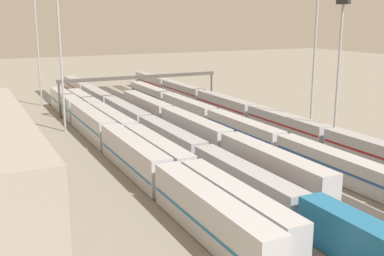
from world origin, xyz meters
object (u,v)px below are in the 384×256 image
(train_on_track_2, at_px, (237,127))
(light_mast_1, at_px, (59,30))
(light_mast_3, at_px, (37,31))
(train_on_track_4, at_px, (194,131))
(train_on_track_0, at_px, (247,111))
(train_on_track_7, at_px, (110,137))
(train_on_track_5, at_px, (142,122))
(light_mast_2, at_px, (316,28))
(signal_gantry, at_px, (141,80))
(light_mast_0, at_px, (340,53))
(train_on_track_6, at_px, (131,134))

(train_on_track_2, distance_m, light_mast_1, 39.10)
(light_mast_3, bearing_deg, light_mast_1, 179.35)
(train_on_track_4, height_order, light_mast_1, light_mast_1)
(train_on_track_0, height_order, train_on_track_2, same)
(train_on_track_7, bearing_deg, train_on_track_5, -41.41)
(train_on_track_5, height_order, light_mast_2, light_mast_2)
(signal_gantry, bearing_deg, train_on_track_0, -139.58)
(light_mast_1, height_order, light_mast_2, light_mast_2)
(train_on_track_4, height_order, train_on_track_2, train_on_track_4)
(train_on_track_0, height_order, light_mast_2, light_mast_2)
(train_on_track_5, relative_size, train_on_track_7, 1.45)
(light_mast_0, xyz_separation_m, light_mast_3, (63.80, 40.87, 2.46))
(signal_gantry, bearing_deg, train_on_track_6, 156.67)
(train_on_track_6, xyz_separation_m, train_on_track_7, (-3.19, 5.00, 0.58))
(light_mast_3, distance_m, signal_gantry, 29.90)
(train_on_track_5, bearing_deg, light_mast_3, 19.10)
(light_mast_1, height_order, light_mast_3, light_mast_1)
(light_mast_3, bearing_deg, light_mast_2, -142.62)
(train_on_track_5, relative_size, train_on_track_2, 1.21)
(train_on_track_5, relative_size, light_mast_3, 4.57)
(train_on_track_5, xyz_separation_m, light_mast_0, (-24.91, -27.41, 14.58))
(train_on_track_2, distance_m, light_mast_0, 23.10)
(train_on_track_4, xyz_separation_m, light_mast_1, (20.58, 18.82, 17.62))
(train_on_track_6, bearing_deg, light_mast_2, -104.04)
(train_on_track_0, relative_size, signal_gantry, 3.48)
(train_on_track_4, bearing_deg, light_mast_2, -97.82)
(train_on_track_6, height_order, train_on_track_0, train_on_track_0)
(train_on_track_6, relative_size, train_on_track_0, 0.69)
(train_on_track_6, bearing_deg, train_on_track_5, -31.54)
(train_on_track_7, distance_m, light_mast_1, 25.88)
(train_on_track_7, distance_m, light_mast_0, 42.20)
(train_on_track_5, xyz_separation_m, train_on_track_2, (-11.96, -15.00, 0.02))
(train_on_track_5, relative_size, light_mast_1, 4.27)
(train_on_track_5, xyz_separation_m, train_on_track_4, (-13.35, -5.00, 0.55))
(train_on_track_5, height_order, train_on_track_4, train_on_track_4)
(train_on_track_6, bearing_deg, train_on_track_4, -117.48)
(train_on_track_4, xyz_separation_m, train_on_track_2, (1.39, -10.00, -0.53))
(train_on_track_7, bearing_deg, light_mast_0, -109.94)
(light_mast_1, distance_m, light_mast_3, 31.68)
(light_mast_0, relative_size, signal_gantry, 0.65)
(train_on_track_6, height_order, light_mast_0, light_mast_0)
(train_on_track_5, bearing_deg, signal_gantry, -19.80)
(light_mast_3, bearing_deg, train_on_track_5, -160.90)
(train_on_track_0, bearing_deg, light_mast_3, 44.90)
(train_on_track_4, distance_m, signal_gantry, 34.66)
(train_on_track_5, distance_m, light_mast_2, 38.18)
(light_mast_3, relative_size, signal_gantry, 0.76)
(train_on_track_0, distance_m, light_mast_0, 29.21)
(light_mast_0, bearing_deg, train_on_track_0, 5.46)
(train_on_track_2, bearing_deg, train_on_track_0, -39.24)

